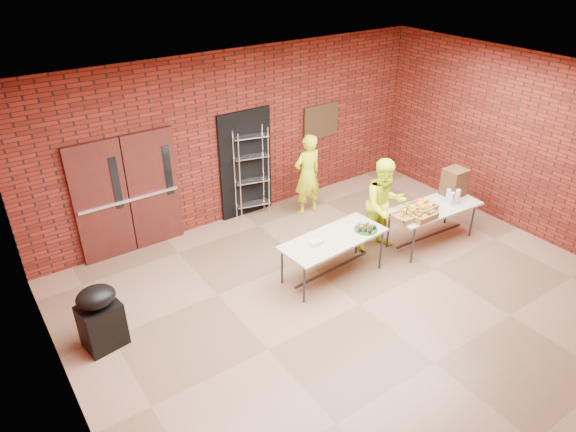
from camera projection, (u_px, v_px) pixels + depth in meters
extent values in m
cube|color=brown|center=(360.00, 306.00, 7.75)|extent=(8.00, 7.00, 0.04)
cube|color=silver|center=(378.00, 94.00, 6.17)|extent=(8.00, 7.00, 0.04)
cube|color=maroon|center=(238.00, 137.00, 9.48)|extent=(8.00, 0.04, 3.20)
cube|color=maroon|center=(59.00, 327.00, 4.96)|extent=(0.04, 7.00, 3.20)
cube|color=maroon|center=(538.00, 149.00, 8.97)|extent=(0.04, 7.00, 3.20)
cube|color=#4A1715|center=(101.00, 203.00, 8.37)|extent=(0.88, 0.08, 2.10)
cube|color=#4A1715|center=(154.00, 189.00, 8.82)|extent=(0.88, 0.08, 2.10)
cube|color=black|center=(116.00, 183.00, 8.33)|extent=(0.12, 0.02, 0.90)
cube|color=black|center=(168.00, 170.00, 8.78)|extent=(0.12, 0.02, 0.90)
cube|color=silver|center=(130.00, 200.00, 8.58)|extent=(1.70, 0.04, 0.05)
cube|color=black|center=(246.00, 164.00, 9.76)|extent=(1.10, 0.06, 2.10)
cube|color=#3A2A17|center=(321.00, 121.00, 10.40)|extent=(0.85, 0.04, 0.70)
cube|color=tan|center=(334.00, 239.00, 8.06)|extent=(1.81, 0.86, 0.04)
cube|color=#313136|center=(332.00, 269.00, 8.35)|extent=(1.57, 0.15, 0.03)
cylinder|color=#313136|center=(282.00, 265.00, 8.06)|extent=(0.04, 0.04, 0.69)
cylinder|color=#313136|center=(357.00, 236.00, 8.84)|extent=(0.04, 0.04, 0.69)
cylinder|color=#313136|center=(304.00, 284.00, 7.63)|extent=(0.04, 0.04, 0.69)
cylinder|color=#313136|center=(381.00, 251.00, 8.42)|extent=(0.04, 0.04, 0.69)
cube|color=tan|center=(434.00, 208.00, 8.98)|extent=(1.78, 0.83, 0.04)
cube|color=#313136|center=(429.00, 236.00, 9.26)|extent=(1.55, 0.13, 0.03)
cylinder|color=#313136|center=(388.00, 231.00, 8.98)|extent=(0.03, 0.03, 0.68)
cylinder|color=#313136|center=(447.00, 207.00, 9.75)|extent=(0.03, 0.03, 0.68)
cylinder|color=#313136|center=(413.00, 246.00, 8.56)|extent=(0.03, 0.03, 0.68)
cylinder|color=#313136|center=(472.00, 220.00, 9.33)|extent=(0.03, 0.03, 0.68)
cube|color=#AB7E45|center=(405.00, 218.00, 8.56)|extent=(0.42, 0.33, 0.07)
cube|color=#AB7E45|center=(421.00, 209.00, 8.82)|extent=(0.48, 0.37, 0.07)
cube|color=#AB7E45|center=(422.00, 216.00, 8.60)|extent=(0.45, 0.35, 0.07)
cylinder|color=#134A1F|center=(366.00, 229.00, 8.26)|extent=(0.38, 0.38, 0.01)
cube|color=silver|center=(316.00, 243.00, 7.86)|extent=(0.20, 0.13, 0.07)
cube|color=#4F371B|center=(454.00, 182.00, 9.26)|extent=(0.38, 0.34, 0.50)
cylinder|color=silver|center=(451.00, 199.00, 8.94)|extent=(0.08, 0.08, 0.25)
cylinder|color=silver|center=(457.00, 197.00, 9.02)|extent=(0.09, 0.09, 0.26)
cylinder|color=silver|center=(448.00, 196.00, 9.08)|extent=(0.08, 0.08, 0.24)
cube|color=black|center=(102.00, 325.00, 6.86)|extent=(0.58, 0.50, 0.66)
ellipsoid|color=black|center=(96.00, 297.00, 6.63)|extent=(0.57, 0.51, 0.28)
imported|color=#DDFF1C|center=(308.00, 175.00, 9.89)|extent=(0.60, 0.39, 1.64)
imported|color=#DDFF1C|center=(384.00, 205.00, 8.75)|extent=(0.94, 0.81, 1.68)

